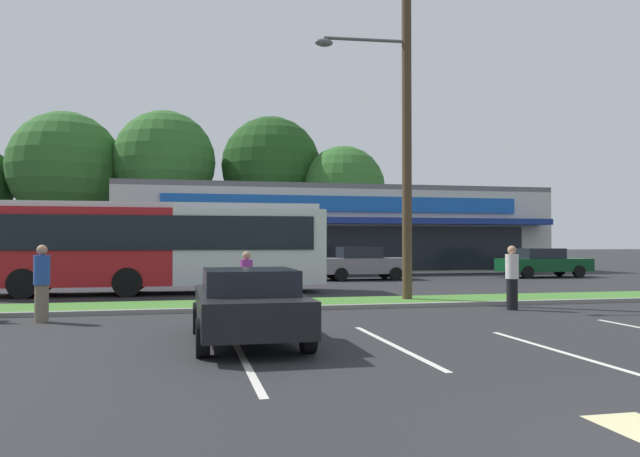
{
  "coord_description": "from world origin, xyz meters",
  "views": [
    {
      "loc": [
        -4.79,
        -4.0,
        1.9
      ],
      "look_at": [
        0.14,
        18.1,
        2.36
      ],
      "focal_mm": 34.82,
      "sensor_mm": 36.0,
      "label": 1
    }
  ],
  "objects_px": {
    "car_3": "(363,263)",
    "car_5": "(146,266)",
    "pedestrian_mid": "(512,278)",
    "car_0": "(543,262)",
    "pedestrian_near_bench": "(42,283)",
    "pedestrian_by_pole": "(246,282)",
    "utility_pole": "(403,109)",
    "city_bus": "(157,245)",
    "car_1": "(260,265)",
    "car_4": "(248,304)"
  },
  "relations": [
    {
      "from": "pedestrian_mid",
      "to": "car_0",
      "type": "bearing_deg",
      "value": 166.97
    },
    {
      "from": "pedestrian_mid",
      "to": "car_3",
      "type": "bearing_deg",
      "value": -156.75
    },
    {
      "from": "car_4",
      "to": "car_1",
      "type": "bearing_deg",
      "value": -7.71
    },
    {
      "from": "pedestrian_near_bench",
      "to": "pedestrian_by_pole",
      "type": "height_order",
      "value": "pedestrian_near_bench"
    },
    {
      "from": "car_3",
      "to": "pedestrian_by_pole",
      "type": "relative_size",
      "value": 2.67
    },
    {
      "from": "car_4",
      "to": "car_5",
      "type": "bearing_deg",
      "value": 8.97
    },
    {
      "from": "utility_pole",
      "to": "car_0",
      "type": "relative_size",
      "value": 2.38
    },
    {
      "from": "car_3",
      "to": "pedestrian_near_bench",
      "type": "xyz_separation_m",
      "value": [
        -11.84,
        -13.58,
        0.1
      ]
    },
    {
      "from": "utility_pole",
      "to": "car_5",
      "type": "height_order",
      "value": "utility_pole"
    },
    {
      "from": "utility_pole",
      "to": "car_1",
      "type": "bearing_deg",
      "value": 104.91
    },
    {
      "from": "city_bus",
      "to": "car_3",
      "type": "distance_m",
      "value": 11.33
    },
    {
      "from": "car_4",
      "to": "pedestrian_by_pole",
      "type": "bearing_deg",
      "value": -5.37
    },
    {
      "from": "car_0",
      "to": "pedestrian_mid",
      "type": "bearing_deg",
      "value": -125.13
    },
    {
      "from": "pedestrian_by_pole",
      "to": "car_0",
      "type": "bearing_deg",
      "value": 4.0
    },
    {
      "from": "car_1",
      "to": "pedestrian_by_pole",
      "type": "xyz_separation_m",
      "value": [
        -1.98,
        -13.21,
        0.05
      ]
    },
    {
      "from": "car_5",
      "to": "car_3",
      "type": "bearing_deg",
      "value": -1.99
    },
    {
      "from": "city_bus",
      "to": "car_0",
      "type": "xyz_separation_m",
      "value": [
        19.38,
        6.12,
        -0.99
      ]
    },
    {
      "from": "car_1",
      "to": "car_3",
      "type": "xyz_separation_m",
      "value": [
        5.01,
        -0.31,
        0.05
      ]
    },
    {
      "from": "car_1",
      "to": "car_3",
      "type": "relative_size",
      "value": 1.08
    },
    {
      "from": "utility_pole",
      "to": "car_4",
      "type": "xyz_separation_m",
      "value": [
        -5.45,
        -6.48,
        -5.26
      ]
    },
    {
      "from": "utility_pole",
      "to": "city_bus",
      "type": "distance_m",
      "value": 9.97
    },
    {
      "from": "car_5",
      "to": "utility_pole",
      "type": "bearing_deg",
      "value": -54.1
    },
    {
      "from": "car_0",
      "to": "car_4",
      "type": "height_order",
      "value": "car_0"
    },
    {
      "from": "city_bus",
      "to": "pedestrian_mid",
      "type": "distance_m",
      "value": 12.37
    },
    {
      "from": "car_3",
      "to": "car_5",
      "type": "bearing_deg",
      "value": 178.01
    },
    {
      "from": "utility_pole",
      "to": "pedestrian_by_pole",
      "type": "height_order",
      "value": "utility_pole"
    },
    {
      "from": "car_0",
      "to": "pedestrian_mid",
      "type": "height_order",
      "value": "pedestrian_mid"
    },
    {
      "from": "pedestrian_by_pole",
      "to": "pedestrian_mid",
      "type": "bearing_deg",
      "value": -38.99
    },
    {
      "from": "pedestrian_near_bench",
      "to": "city_bus",
      "type": "bearing_deg",
      "value": 69.76
    },
    {
      "from": "pedestrian_near_bench",
      "to": "car_4",
      "type": "bearing_deg",
      "value": -44.88
    },
    {
      "from": "car_5",
      "to": "pedestrian_near_bench",
      "type": "height_order",
      "value": "pedestrian_near_bench"
    },
    {
      "from": "city_bus",
      "to": "pedestrian_by_pole",
      "type": "height_order",
      "value": "city_bus"
    },
    {
      "from": "city_bus",
      "to": "pedestrian_mid",
      "type": "bearing_deg",
      "value": -36.28
    },
    {
      "from": "car_4",
      "to": "utility_pole",
      "type": "bearing_deg",
      "value": -40.08
    },
    {
      "from": "car_3",
      "to": "city_bus",
      "type": "bearing_deg",
      "value": -147.38
    },
    {
      "from": "car_5",
      "to": "pedestrian_by_pole",
      "type": "xyz_separation_m",
      "value": [
        3.26,
        -13.26,
        0.06
      ]
    },
    {
      "from": "car_3",
      "to": "car_4",
      "type": "bearing_deg",
      "value": -112.93
    },
    {
      "from": "car_5",
      "to": "pedestrian_by_pole",
      "type": "relative_size",
      "value": 2.78
    },
    {
      "from": "car_4",
      "to": "pedestrian_by_pole",
      "type": "relative_size",
      "value": 2.65
    },
    {
      "from": "city_bus",
      "to": "pedestrian_mid",
      "type": "height_order",
      "value": "city_bus"
    },
    {
      "from": "car_4",
      "to": "pedestrian_by_pole",
      "type": "height_order",
      "value": "pedestrian_by_pole"
    },
    {
      "from": "car_1",
      "to": "car_4",
      "type": "bearing_deg",
      "value": 82.29
    },
    {
      "from": "utility_pole",
      "to": "city_bus",
      "type": "bearing_deg",
      "value": 146.52
    },
    {
      "from": "pedestrian_mid",
      "to": "pedestrian_near_bench",
      "type": "bearing_deg",
      "value": -68.0
    },
    {
      "from": "car_5",
      "to": "pedestrian_mid",
      "type": "distance_m",
      "value": 17.48
    },
    {
      "from": "city_bus",
      "to": "car_3",
      "type": "relative_size",
      "value": 2.77
    },
    {
      "from": "car_3",
      "to": "car_1",
      "type": "bearing_deg",
      "value": 176.5
    },
    {
      "from": "car_1",
      "to": "car_3",
      "type": "distance_m",
      "value": 5.02
    },
    {
      "from": "utility_pole",
      "to": "pedestrian_near_bench",
      "type": "bearing_deg",
      "value": -165.74
    },
    {
      "from": "car_0",
      "to": "pedestrian_near_bench",
      "type": "relative_size",
      "value": 2.61
    }
  ]
}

